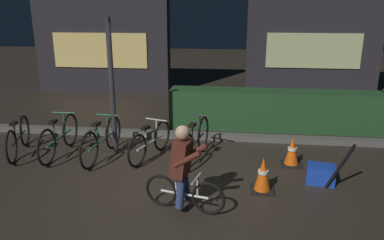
# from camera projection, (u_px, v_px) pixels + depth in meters

# --- Properties ---
(ground_plane) EXTENTS (40.00, 40.00, 0.00)m
(ground_plane) POSITION_uv_depth(u_px,v_px,m) (175.00, 183.00, 6.12)
(ground_plane) COLOR #2D261E
(sidewalk_curb) EXTENTS (12.00, 0.24, 0.12)m
(sidewalk_curb) POSITION_uv_depth(u_px,v_px,m) (192.00, 135.00, 8.19)
(sidewalk_curb) COLOR #56544F
(sidewalk_curb) RESTS_ON ground
(hedge_row) EXTENTS (4.80, 0.70, 0.90)m
(hedge_row) POSITION_uv_depth(u_px,v_px,m) (273.00, 110.00, 8.73)
(hedge_row) COLOR #214723
(hedge_row) RESTS_ON ground
(storefront_left) EXTENTS (4.38, 0.54, 4.67)m
(storefront_left) POSITION_uv_depth(u_px,v_px,m) (101.00, 20.00, 12.01)
(storefront_left) COLOR #262328
(storefront_left) RESTS_ON ground
(storefront_right) EXTENTS (4.20, 0.54, 4.12)m
(storefront_right) POSITION_uv_depth(u_px,v_px,m) (314.00, 29.00, 11.98)
(storefront_right) COLOR #262328
(storefront_right) RESTS_ON ground
(street_post) EXTENTS (0.10, 0.10, 2.58)m
(street_post) POSITION_uv_depth(u_px,v_px,m) (112.00, 88.00, 7.04)
(street_post) COLOR #2D2D33
(street_post) RESTS_ON ground
(parked_bike_leftmost) EXTENTS (0.54, 1.52, 0.72)m
(parked_bike_leftmost) POSITION_uv_depth(u_px,v_px,m) (18.00, 138.00, 7.24)
(parked_bike_leftmost) COLOR black
(parked_bike_leftmost) RESTS_ON ground
(parked_bike_left_mid) EXTENTS (0.46, 1.68, 0.77)m
(parked_bike_left_mid) POSITION_uv_depth(u_px,v_px,m) (59.00, 137.00, 7.20)
(parked_bike_left_mid) COLOR black
(parked_bike_left_mid) RESTS_ON ground
(parked_bike_center_left) EXTENTS (0.46, 1.69, 0.78)m
(parked_bike_center_left) POSITION_uv_depth(u_px,v_px,m) (102.00, 140.00, 7.05)
(parked_bike_center_left) COLOR black
(parked_bike_center_left) RESTS_ON ground
(parked_bike_center_right) EXTENTS (0.55, 1.45, 0.70)m
(parked_bike_center_right) POSITION_uv_depth(u_px,v_px,m) (150.00, 142.00, 7.06)
(parked_bike_center_right) COLOR black
(parked_bike_center_right) RESTS_ON ground
(parked_bike_right_mid) EXTENTS (0.47, 1.70, 0.79)m
(parked_bike_right_mid) POSITION_uv_depth(u_px,v_px,m) (195.00, 142.00, 6.95)
(parked_bike_right_mid) COLOR black
(parked_bike_right_mid) RESTS_ON ground
(traffic_cone_near) EXTENTS (0.36, 0.36, 0.56)m
(traffic_cone_near) POSITION_uv_depth(u_px,v_px,m) (263.00, 175.00, 5.79)
(traffic_cone_near) COLOR black
(traffic_cone_near) RESTS_ON ground
(traffic_cone_far) EXTENTS (0.36, 0.36, 0.54)m
(traffic_cone_far) POSITION_uv_depth(u_px,v_px,m) (292.00, 152.00, 6.74)
(traffic_cone_far) COLOR black
(traffic_cone_far) RESTS_ON ground
(blue_crate) EXTENTS (0.49, 0.39, 0.30)m
(blue_crate) POSITION_uv_depth(u_px,v_px,m) (321.00, 174.00, 6.09)
(blue_crate) COLOR #193DB7
(blue_crate) RESTS_ON ground
(cyclist) EXTENTS (1.17, 0.60, 1.25)m
(cyclist) POSITION_uv_depth(u_px,v_px,m) (183.00, 168.00, 5.17)
(cyclist) COLOR black
(cyclist) RESTS_ON ground
(closed_umbrella) EXTENTS (0.37, 0.21, 0.80)m
(closed_umbrella) POSITION_uv_depth(u_px,v_px,m) (340.00, 167.00, 5.76)
(closed_umbrella) COLOR black
(closed_umbrella) RESTS_ON ground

